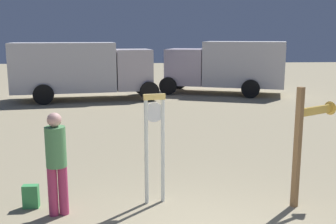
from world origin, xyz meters
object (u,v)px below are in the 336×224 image
(standing_clock, at_px, (154,138))
(person_near_clock, at_px, (56,159))
(box_truck_near, at_px, (81,68))
(box_truck_far, at_px, (228,65))
(backpack, at_px, (31,197))
(arrow_sign, at_px, (313,128))

(standing_clock, bearing_deg, person_near_clock, -166.45)
(person_near_clock, distance_m, box_truck_near, 12.77)
(box_truck_near, bearing_deg, standing_clock, -76.54)
(box_truck_far, bearing_deg, backpack, -115.65)
(standing_clock, bearing_deg, box_truck_near, 103.46)
(arrow_sign, bearing_deg, person_near_clock, -177.34)
(arrow_sign, bearing_deg, backpack, 178.61)
(backpack, bearing_deg, arrow_sign, -1.39)
(backpack, bearing_deg, standing_clock, 1.80)
(arrow_sign, height_order, box_truck_near, box_truck_near)
(person_near_clock, relative_size, box_truck_far, 0.26)
(person_near_clock, bearing_deg, box_truck_near, 95.81)
(standing_clock, xyz_separation_m, arrow_sign, (2.81, -0.19, 0.18))
(arrow_sign, bearing_deg, box_truck_near, 114.73)
(person_near_clock, height_order, box_truck_far, box_truck_far)
(standing_clock, relative_size, box_truck_near, 0.29)
(arrow_sign, relative_size, box_truck_near, 0.31)
(box_truck_near, bearing_deg, person_near_clock, -84.19)
(standing_clock, relative_size, box_truck_far, 0.30)
(box_truck_near, xyz_separation_m, box_truck_far, (7.38, 1.43, -0.01))
(arrow_sign, relative_size, box_truck_far, 0.32)
(arrow_sign, xyz_separation_m, box_truck_far, (1.62, 13.92, 0.12))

